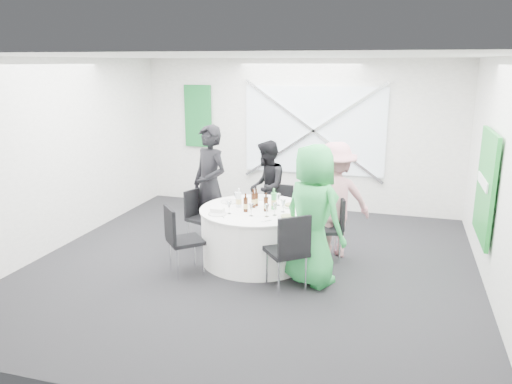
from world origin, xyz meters
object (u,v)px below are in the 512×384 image
(chair_back_right, at_px, (332,223))
(person_woman_pink, at_px, (335,200))
(clear_water_bottle, at_px, (239,200))
(chair_front_left, at_px, (179,235))
(banquet_table, at_px, (256,235))
(person_woman_green, at_px, (313,215))
(green_water_bottle, at_px, (274,201))
(person_man_back, at_px, (267,187))
(chair_back_left, at_px, (198,213))
(person_man_back_left, at_px, (210,185))
(chair_back, at_px, (280,208))
(chair_front_right, at_px, (290,246))

(chair_back_right, height_order, person_woman_pink, person_woman_pink)
(clear_water_bottle, bearing_deg, chair_front_left, -126.67)
(banquet_table, height_order, clear_water_bottle, clear_water_bottle)
(person_woman_green, xyz_separation_m, green_water_bottle, (-0.64, 0.57, -0.02))
(person_man_back, bearing_deg, chair_back_left, -55.08)
(chair_back_left, height_order, chair_back_right, chair_back_right)
(banquet_table, height_order, chair_back_right, chair_back_right)
(banquet_table, xyz_separation_m, person_man_back_left, (-0.88, 0.51, 0.53))
(chair_back_right, bearing_deg, chair_back, -144.30)
(chair_front_left, xyz_separation_m, person_man_back, (0.65, 1.95, 0.22))
(chair_front_right, distance_m, chair_front_left, 1.49)
(person_man_back, xyz_separation_m, person_woman_pink, (1.19, -0.70, 0.07))
(chair_front_right, relative_size, green_water_bottle, 3.37)
(person_woman_pink, bearing_deg, person_man_back_left, -26.39)
(chair_back, xyz_separation_m, green_water_bottle, (0.15, -0.95, 0.38))
(chair_back_right, distance_m, person_man_back_left, 1.94)
(person_woman_pink, bearing_deg, green_water_bottle, 3.45)
(chair_back_right, relative_size, person_man_back, 0.60)
(clear_water_bottle, bearing_deg, chair_back_right, 14.81)
(chair_back_left, bearing_deg, chair_front_right, -104.86)
(chair_front_right, distance_m, person_man_back, 2.21)
(banquet_table, xyz_separation_m, chair_back_right, (1.02, 0.35, 0.16))
(chair_front_right, height_order, person_man_back, person_man_back)
(banquet_table, xyz_separation_m, chair_back, (0.09, 1.01, 0.12))
(chair_front_left, xyz_separation_m, person_man_back_left, (-0.06, 1.26, 0.37))
(chair_back_left, xyz_separation_m, chair_front_right, (1.70, -1.22, 0.09))
(chair_back_left, bearing_deg, banquet_table, -90.00)
(chair_back_left, height_order, person_woman_pink, person_woman_pink)
(chair_back, xyz_separation_m, chair_front_left, (-0.91, -1.76, 0.05))
(person_man_back, bearing_deg, chair_front_left, -26.61)
(person_man_back, bearing_deg, person_woman_pink, 51.13)
(chair_back_right, distance_m, green_water_bottle, 0.90)
(green_water_bottle, bearing_deg, person_woman_pink, 29.54)
(chair_back, height_order, chair_back_right, chair_back_right)
(person_man_back, bearing_deg, banquet_table, 0.00)
(chair_front_right, height_order, clear_water_bottle, clear_water_bottle)
(chair_back, height_order, person_man_back, person_man_back)
(chair_back, bearing_deg, person_man_back_left, -147.63)
(chair_back, bearing_deg, chair_front_right, -67.34)
(chair_back, distance_m, person_woman_green, 1.76)
(chair_front_right, xyz_separation_m, person_man_back, (-0.84, 2.03, 0.18))
(person_woman_green, bearing_deg, banquet_table, 0.00)
(chair_back, distance_m, chair_back_left, 1.28)
(person_man_back_left, relative_size, green_water_bottle, 6.25)
(chair_back_right, distance_m, chair_front_right, 1.23)
(person_woman_green, bearing_deg, person_man_back_left, 0.04)
(chair_front_left, height_order, person_woman_green, person_woman_green)
(chair_back_left, height_order, person_man_back, person_man_back)
(person_man_back_left, bearing_deg, chair_back_left, -113.51)
(green_water_bottle, bearing_deg, chair_front_right, -64.18)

